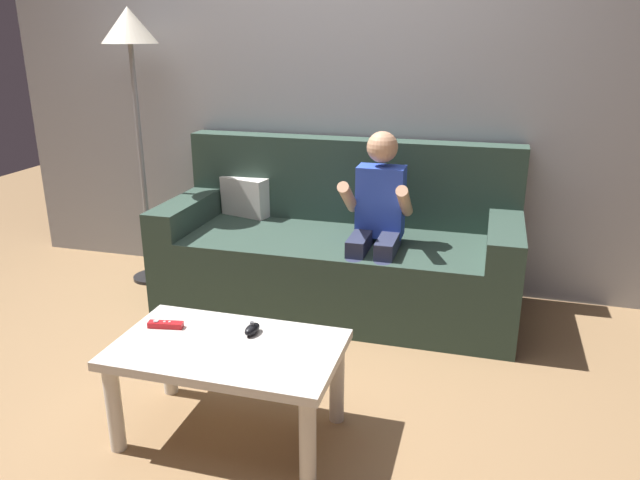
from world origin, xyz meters
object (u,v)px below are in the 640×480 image
Objects in this scene: game_remote_red_near_edge at (165,325)px; floor_lamp at (131,48)px; couch at (338,251)px; nunchuk_black at (252,329)px; person_seated_on_couch at (377,219)px; coffee_table at (228,361)px.

floor_lamp is (-0.85, 1.29, 1.02)m from game_remote_red_near_edge.
nunchuk_black is at bearing -91.76° from couch.
person_seated_on_couch is at bearing -7.95° from floor_lamp.
coffee_table is 5.95× the size of game_remote_red_near_edge.
game_remote_red_near_edge is (-0.39, -1.27, 0.09)m from couch.
floor_lamp reaches higher than coffee_table.
nunchuk_black is at bearing -105.81° from person_seated_on_couch.
coffee_table is (-0.10, -1.34, 0.01)m from couch.
nunchuk_black is 2.01m from floor_lamp.
floor_lamp is at bearing 130.26° from coffee_table.
person_seated_on_couch reaches higher than coffee_table.
coffee_table is at bearing -12.89° from game_remote_red_near_edge.
nunchuk_black is 0.06× the size of floor_lamp.
couch is 0.42m from person_seated_on_couch.
couch reaches higher than nunchuk_black.
nunchuk_black is (-0.04, -1.23, 0.10)m from couch.
floor_lamp is (-1.50, 0.21, 0.84)m from person_seated_on_couch.
couch is at bearing 85.92° from coffee_table.
person_seated_on_couch is at bearing 59.00° from game_remote_red_near_edge.
couch is 1.67m from floor_lamp.
person_seated_on_couch is 0.62× the size of floor_lamp.
coffee_table is 0.15m from nunchuk_black.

